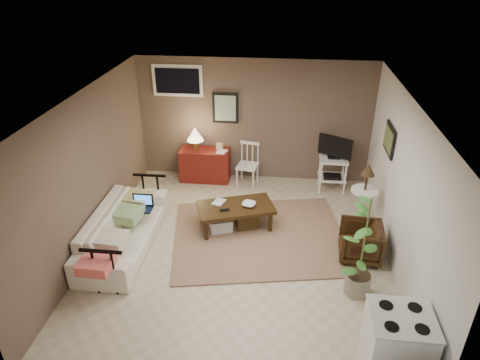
# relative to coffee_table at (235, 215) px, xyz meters

# --- Properties ---
(floor) EXTENTS (5.00, 5.00, 0.00)m
(floor) POSITION_rel_coffee_table_xyz_m (0.14, -0.58, -0.26)
(floor) COLOR #C1B293
(floor) RESTS_ON ground
(art_back) EXTENTS (0.50, 0.03, 0.60)m
(art_back) POSITION_rel_coffee_table_xyz_m (-0.41, 1.90, 1.19)
(art_back) COLOR black
(art_right) EXTENTS (0.03, 0.60, 0.45)m
(art_right) POSITION_rel_coffee_table_xyz_m (2.37, 0.47, 1.26)
(art_right) COLOR black
(window) EXTENTS (0.96, 0.03, 0.60)m
(window) POSITION_rel_coffee_table_xyz_m (-1.31, 1.90, 1.69)
(window) COLOR white
(rug) EXTENTS (3.08, 2.65, 0.03)m
(rug) POSITION_rel_coffee_table_xyz_m (0.42, -0.20, -0.24)
(rug) COLOR #926E55
(rug) RESTS_ON floor
(coffee_table) EXTENTS (1.36, 1.00, 0.46)m
(coffee_table) POSITION_rel_coffee_table_xyz_m (0.00, 0.00, 0.00)
(coffee_table) COLOR #34200E
(coffee_table) RESTS_ON floor
(sofa) EXTENTS (0.63, 2.16, 0.84)m
(sofa) POSITION_rel_coffee_table_xyz_m (-1.66, -0.66, 0.16)
(sofa) COLOR white
(sofa) RESTS_ON floor
(sofa_pillows) EXTENTS (0.41, 2.05, 0.15)m
(sofa_pillows) POSITION_rel_coffee_table_xyz_m (-1.61, -0.91, 0.26)
(sofa_pillows) COLOR beige
(sofa_pillows) RESTS_ON sofa
(sofa_end_rails) EXTENTS (0.58, 2.16, 0.73)m
(sofa_end_rails) POSITION_rel_coffee_table_xyz_m (-1.53, -0.66, 0.10)
(sofa_end_rails) COLOR black
(sofa_end_rails) RESTS_ON floor
(laptop) EXTENTS (0.33, 0.24, 0.23)m
(laptop) POSITION_rel_coffee_table_xyz_m (-1.45, -0.29, 0.29)
(laptop) COLOR black
(laptop) RESTS_ON sofa
(red_console) EXTENTS (0.98, 0.43, 1.13)m
(red_console) POSITION_rel_coffee_table_xyz_m (-0.82, 1.66, 0.13)
(red_console) COLOR maroon
(red_console) RESTS_ON floor
(spindle_chair) EXTENTS (0.44, 0.44, 0.84)m
(spindle_chair) POSITION_rel_coffee_table_xyz_m (0.06, 1.58, 0.14)
(spindle_chair) COLOR white
(spindle_chair) RESTS_ON floor
(tv_stand) EXTENTS (0.60, 0.42, 1.10)m
(tv_stand) POSITION_rel_coffee_table_xyz_m (1.69, 1.52, 0.33)
(tv_stand) COLOR white
(tv_stand) RESTS_ON floor
(side_table) EXTENTS (0.44, 0.44, 1.18)m
(side_table) POSITION_rel_coffee_table_xyz_m (2.08, 0.28, 0.47)
(side_table) COLOR white
(side_table) RESTS_ON floor
(armchair) EXTENTS (0.60, 0.64, 0.62)m
(armchair) POSITION_rel_coffee_table_xyz_m (1.94, -0.55, 0.05)
(armchair) COLOR black
(armchair) RESTS_ON floor
(potted_plant) EXTENTS (0.38, 0.38, 1.50)m
(potted_plant) POSITION_rel_coffee_table_xyz_m (1.82, -1.33, 0.54)
(potted_plant) COLOR gray
(potted_plant) RESTS_ON floor
(stove) EXTENTS (0.65, 0.61, 0.85)m
(stove) POSITION_rel_coffee_table_xyz_m (2.03, -2.58, 0.17)
(stove) COLOR white
(stove) RESTS_ON floor
(bowl) EXTENTS (0.22, 0.10, 0.22)m
(bowl) POSITION_rel_coffee_table_xyz_m (0.22, 0.03, 0.29)
(bowl) COLOR #34200E
(bowl) RESTS_ON coffee_table
(book_table) EXTENTS (0.17, 0.07, 0.23)m
(book_table) POSITION_rel_coffee_table_xyz_m (-0.36, 0.10, 0.30)
(book_table) COLOR #34200E
(book_table) RESTS_ON coffee_table
(book_console) EXTENTS (0.18, 0.07, 0.24)m
(book_console) POSITION_rel_coffee_table_xyz_m (-0.53, 1.62, 0.51)
(book_console) COLOR #34200E
(book_console) RESTS_ON red_console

